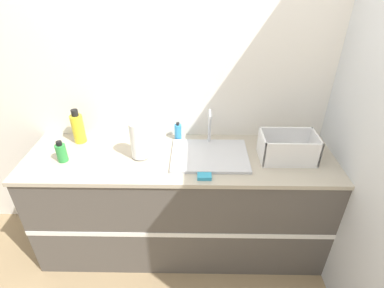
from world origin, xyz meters
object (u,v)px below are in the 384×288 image
(paper_towel_roll, at_px, (139,140))
(soap_dispenser, at_px, (178,132))
(bottle_yellow, at_px, (78,128))
(bottle_green, at_px, (61,152))
(sink, at_px, (210,154))
(dish_rack, at_px, (287,150))

(paper_towel_roll, height_order, soap_dispenser, paper_towel_roll)
(paper_towel_roll, distance_m, bottle_yellow, 0.53)
(bottle_yellow, bearing_deg, paper_towel_roll, -22.51)
(paper_towel_roll, height_order, bottle_green, paper_towel_roll)
(soap_dispenser, bearing_deg, bottle_yellow, -176.47)
(soap_dispenser, bearing_deg, paper_towel_roll, -135.09)
(sink, relative_size, bottle_yellow, 2.02)
(sink, xyz_separation_m, bottle_green, (-1.01, -0.07, 0.05))
(bottle_yellow, distance_m, bottle_green, 0.26)
(sink, bearing_deg, bottle_green, -176.01)
(dish_rack, bearing_deg, paper_towel_roll, 179.83)
(soap_dispenser, bearing_deg, bottle_green, -158.75)
(dish_rack, height_order, bottle_yellow, bottle_yellow)
(paper_towel_roll, height_order, bottle_yellow, paper_towel_roll)
(dish_rack, bearing_deg, bottle_yellow, 172.21)
(dish_rack, xyz_separation_m, soap_dispenser, (-0.77, 0.25, -0.01))
(bottle_green, height_order, soap_dispenser, bottle_green)
(bottle_yellow, relative_size, soap_dispenser, 1.84)
(soap_dispenser, bearing_deg, sink, -44.44)
(paper_towel_roll, xyz_separation_m, dish_rack, (1.02, -0.00, -0.06))
(paper_towel_roll, xyz_separation_m, bottle_green, (-0.53, -0.05, -0.07))
(bottle_green, relative_size, soap_dispenser, 1.06)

